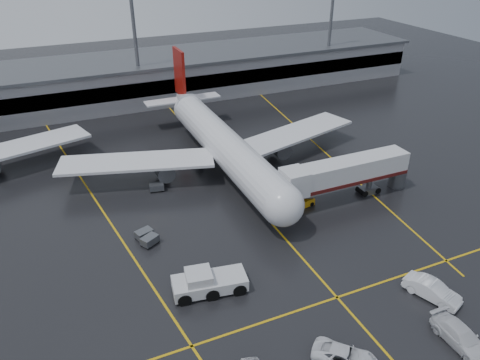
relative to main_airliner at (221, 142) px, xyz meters
name	(u,v)px	position (x,y,z in m)	size (l,w,h in m)	color
ground	(247,196)	(0.00, -9.70, -4.21)	(220.00, 220.00, 0.00)	black
apron_line_centre	(247,196)	(0.00, -9.70, -4.20)	(0.25, 90.00, 0.02)	gold
apron_line_stop	(337,297)	(0.00, -31.70, -4.20)	(60.00, 0.25, 0.02)	gold
apron_line_left	(90,192)	(-20.00, 0.30, -4.20)	(0.25, 70.00, 0.02)	gold
apron_line_right	(319,147)	(18.00, 0.30, -4.20)	(0.25, 70.00, 0.02)	gold
terminal	(157,76)	(0.00, 38.23, 0.11)	(122.00, 19.00, 8.60)	gray
light_mast_mid	(135,36)	(-5.00, 32.30, 10.27)	(3.00, 1.20, 25.45)	#595B60
light_mast_right	(331,19)	(40.00, 32.30, 10.27)	(3.00, 1.20, 25.45)	#595B60
main_airliner	(221,142)	(0.00, 0.00, 0.00)	(48.80, 45.60, 14.10)	silver
jet_bridge	(346,174)	(11.87, -15.70, -0.28)	(19.90, 3.40, 6.05)	silver
pushback_tractor	(207,283)	(-11.69, -25.49, -3.13)	(7.96, 4.30, 2.71)	silver
belt_loader	(303,203)	(5.76, -15.06, -3.72)	(3.29, 1.84, 1.98)	orange
service_van_a	(345,357)	(-4.04, -38.75, -3.42)	(2.61, 5.66, 1.57)	white
service_van_b	(461,337)	(6.72, -41.12, -3.34)	(2.45, 6.02, 1.75)	silver
service_van_c	(432,290)	(8.72, -35.47, -3.28)	(1.98, 5.67, 1.87)	white
baggage_cart_a	(150,240)	(-15.20, -15.27, -3.58)	(2.38, 2.12, 1.12)	#595B60
baggage_cart_b	(144,234)	(-15.51, -13.77, -3.58)	(2.32, 1.90, 1.12)	#595B60
baggage_cart_c	(157,187)	(-11.19, -3.16, -3.58)	(2.20, 1.64, 1.12)	#595B60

